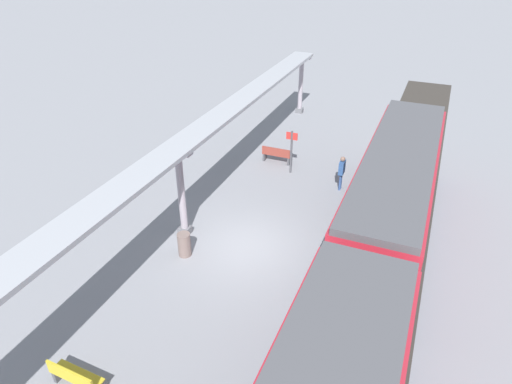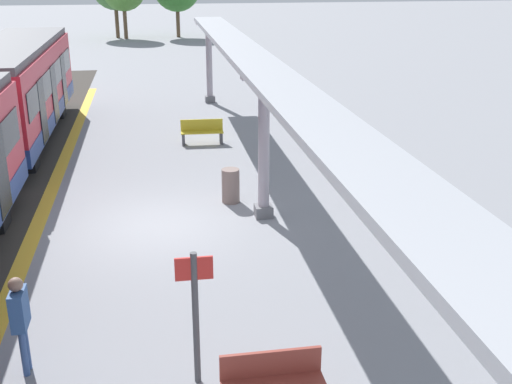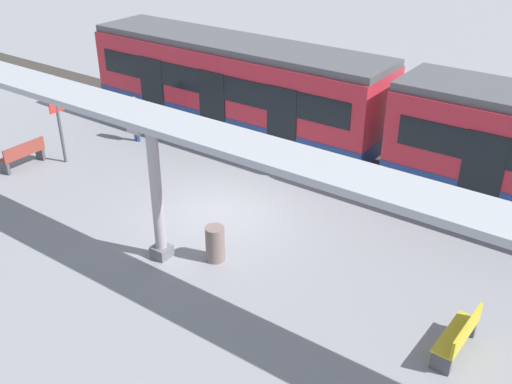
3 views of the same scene
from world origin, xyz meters
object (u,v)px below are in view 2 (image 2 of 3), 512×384
at_px(platform_info_sign, 195,306).
at_px(train_far_carriage, 16,91).
at_px(bench_near_end, 272,381).
at_px(passenger_waiting_near_edge, 20,314).
at_px(canopy_pillar_second, 264,147).
at_px(bench_mid_platform, 202,132).
at_px(canopy_pillar_third, 209,62).
at_px(trash_bin, 231,186).

bearing_deg(platform_info_sign, train_far_carriage, 108.95).
height_order(bench_near_end, passenger_waiting_near_edge, passenger_waiting_near_edge).
bearing_deg(canopy_pillar_second, passenger_waiting_near_edge, -129.72).
xyz_separation_m(canopy_pillar_second, bench_mid_platform, (-0.96, 7.19, -1.41)).
height_order(bench_near_end, bench_mid_platform, same).
distance_m(canopy_pillar_second, canopy_pillar_third, 14.23).
bearing_deg(platform_info_sign, passenger_waiting_near_edge, 165.54).
distance_m(train_far_carriage, platform_info_sign, 16.08).
bearing_deg(passenger_waiting_near_edge, bench_near_end, -21.50).
bearing_deg(canopy_pillar_second, trash_bin, 120.40).
distance_m(bench_near_end, bench_mid_platform, 14.47).
bearing_deg(canopy_pillar_third, bench_near_end, -93.09).
bearing_deg(bench_mid_platform, trash_bin, -87.45).
distance_m(train_far_carriage, trash_bin, 10.17).
height_order(canopy_pillar_third, bench_near_end, canopy_pillar_third).
xyz_separation_m(platform_info_sign, passenger_waiting_near_edge, (-2.66, 0.68, -0.28)).
bearing_deg(platform_info_sign, canopy_pillar_third, 83.98).
distance_m(train_far_carriage, bench_mid_platform, 6.77).
bearing_deg(canopy_pillar_third, trash_bin, -93.03).
bearing_deg(canopy_pillar_second, bench_mid_platform, 97.60).
distance_m(canopy_pillar_third, passenger_waiting_near_edge, 20.65).
bearing_deg(trash_bin, passenger_waiting_near_edge, -120.64).
height_order(bench_mid_platform, platform_info_sign, platform_info_sign).
bearing_deg(train_far_carriage, platform_info_sign, -71.05).
bearing_deg(platform_info_sign, bench_near_end, -36.73).
distance_m(bench_near_end, platform_info_sign, 1.56).
height_order(canopy_pillar_second, canopy_pillar_third, same).
bearing_deg(trash_bin, canopy_pillar_second, -59.60).
bearing_deg(passenger_waiting_near_edge, platform_info_sign, -14.46).
bearing_deg(platform_info_sign, trash_bin, 79.00).
height_order(canopy_pillar_second, trash_bin, canopy_pillar_second).
relative_size(train_far_carriage, passenger_waiting_near_edge, 6.85).
height_order(canopy_pillar_second, passenger_waiting_near_edge, canopy_pillar_second).
height_order(bench_near_end, platform_info_sign, platform_info_sign).
bearing_deg(passenger_waiting_near_edge, canopy_pillar_second, 50.28).
bearing_deg(bench_mid_platform, passenger_waiting_near_edge, -106.61).
height_order(platform_info_sign, passenger_waiting_near_edge, platform_info_sign).
bearing_deg(train_far_carriage, passenger_waiting_near_edge, -79.97).
height_order(train_far_carriage, platform_info_sign, train_far_carriage).
distance_m(bench_mid_platform, passenger_waiting_near_edge, 13.59).
height_order(canopy_pillar_third, trash_bin, canopy_pillar_third).
height_order(train_far_carriage, canopy_pillar_third, canopy_pillar_third).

